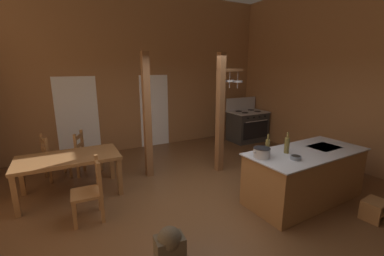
{
  "coord_description": "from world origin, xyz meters",
  "views": [
    {
      "loc": [
        -2.07,
        -3.37,
        2.29
      ],
      "look_at": [
        0.04,
        0.61,
        1.19
      ],
      "focal_mm": 23.79,
      "sensor_mm": 36.0,
      "label": 1
    }
  ],
  "objects": [
    {
      "name": "ground_plane",
      "position": [
        0.0,
        0.0,
        -0.05
      ],
      "size": [
        8.25,
        7.94,
        0.1
      ],
      "primitive_type": "cube",
      "color": "brown"
    },
    {
      "name": "wall_back",
      "position": [
        0.0,
        3.64,
        2.11
      ],
      "size": [
        8.25,
        0.14,
        4.22
      ],
      "primitive_type": "cube",
      "color": "#93663F",
      "rests_on": "ground_plane"
    },
    {
      "name": "wall_right",
      "position": [
        3.79,
        0.0,
        2.11
      ],
      "size": [
        0.14,
        7.94,
        4.22
      ],
      "primitive_type": "cube",
      "color": "#93663F",
      "rests_on": "ground_plane"
    },
    {
      "name": "glazed_door_back_left",
      "position": [
        -1.68,
        3.57,
        1.02
      ],
      "size": [
        1.0,
        0.01,
        2.05
      ],
      "primitive_type": "cube",
      "color": "white",
      "rests_on": "ground_plane"
    },
    {
      "name": "glazed_panel_back_right",
      "position": [
        0.37,
        3.57,
        1.02
      ],
      "size": [
        0.84,
        0.01,
        2.05
      ],
      "primitive_type": "cube",
      "color": "white",
      "rests_on": "ground_plane"
    },
    {
      "name": "kitchen_island",
      "position": [
        1.56,
        -0.67,
        0.45
      ],
      "size": [
        2.2,
        1.05,
        0.89
      ],
      "color": "brown",
      "rests_on": "ground_plane"
    },
    {
      "name": "stove_range",
      "position": [
        3.09,
        2.68,
        0.48
      ],
      "size": [
        1.15,
        0.83,
        1.32
      ],
      "color": "#2D2D2D",
      "rests_on": "ground_plane"
    },
    {
      "name": "support_post_with_pot_rack",
      "position": [
        1.02,
        1.11,
        1.38
      ],
      "size": [
        0.65,
        0.23,
        2.57
      ],
      "color": "brown",
      "rests_on": "ground_plane"
    },
    {
      "name": "support_post_center",
      "position": [
        -0.49,
        1.57,
        1.29
      ],
      "size": [
        0.14,
        0.14,
        2.57
      ],
      "color": "brown",
      "rests_on": "ground_plane"
    },
    {
      "name": "step_stool",
      "position": [
        2.03,
        -1.6,
        0.18
      ],
      "size": [
        0.39,
        0.31,
        0.3
      ],
      "color": "olive",
      "rests_on": "ground_plane"
    },
    {
      "name": "dining_table",
      "position": [
        -2.02,
        1.41,
        0.65
      ],
      "size": [
        1.71,
        0.91,
        0.74
      ],
      "color": "brown",
      "rests_on": "ground_plane"
    },
    {
      "name": "ladderback_chair_near_window",
      "position": [
        -1.79,
        0.45,
        0.45
      ],
      "size": [
        0.46,
        0.46,
        0.95
      ],
      "color": "olive",
      "rests_on": "ground_plane"
    },
    {
      "name": "ladderback_chair_by_post",
      "position": [
        -1.65,
        2.25,
        0.45
      ],
      "size": [
        0.58,
        0.58,
        0.95
      ],
      "color": "olive",
      "rests_on": "ground_plane"
    },
    {
      "name": "ladderback_chair_at_table_end",
      "position": [
        -2.28,
        2.33,
        0.45
      ],
      "size": [
        0.54,
        0.54,
        0.95
      ],
      "color": "olive",
      "rests_on": "ground_plane"
    },
    {
      "name": "backpack",
      "position": [
        -1.16,
        -1.14,
        0.31
      ],
      "size": [
        0.34,
        0.33,
        0.6
      ],
      "color": "#4C4233",
      "rests_on": "ground_plane"
    },
    {
      "name": "stockpot_on_counter",
      "position": [
        0.66,
        -0.55,
        0.97
      ],
      "size": [
        0.33,
        0.26,
        0.16
      ],
      "color": "#A8AAB2",
      "rests_on": "kitchen_island"
    },
    {
      "name": "mixing_bowl_on_counter",
      "position": [
        1.07,
        -0.86,
        0.92
      ],
      "size": [
        0.16,
        0.16,
        0.06
      ],
      "color": "slate",
      "rests_on": "kitchen_island"
    },
    {
      "name": "bottle_tall_on_counter",
      "position": [
        1.17,
        -0.58,
        1.03
      ],
      "size": [
        0.08,
        0.08,
        0.35
      ],
      "color": "brown",
      "rests_on": "kitchen_island"
    },
    {
      "name": "bottle_short_on_counter",
      "position": [
        0.84,
        -0.48,
        1.03
      ],
      "size": [
        0.07,
        0.07,
        0.33
      ],
      "color": "brown",
      "rests_on": "kitchen_island"
    }
  ]
}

